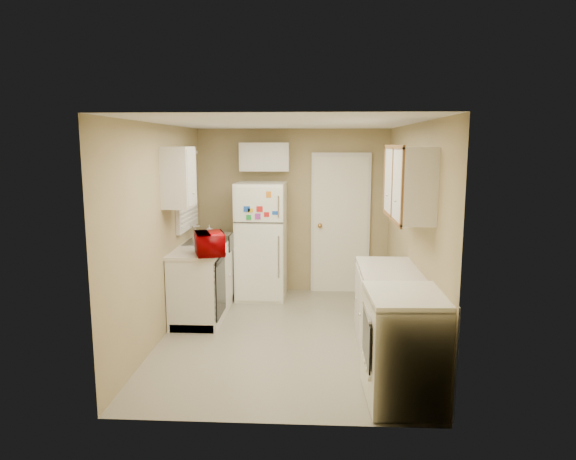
{
  "coord_description": "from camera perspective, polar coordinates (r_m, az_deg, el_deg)",
  "views": [
    {
      "loc": [
        0.33,
        -5.62,
        2.17
      ],
      "look_at": [
        0.0,
        0.5,
        1.15
      ],
      "focal_mm": 32.0,
      "sensor_mm": 36.0,
      "label": 1
    }
  ],
  "objects": [
    {
      "name": "floor",
      "position": [
        6.03,
        -0.26,
        -11.63
      ],
      "size": [
        3.8,
        3.8,
        0.0
      ],
      "primitive_type": "plane",
      "color": "#AEA990",
      "rests_on": "ground"
    },
    {
      "name": "dishwasher",
      "position": [
        6.26,
        -7.57,
        -6.21
      ],
      "size": [
        0.03,
        0.58,
        0.72
      ],
      "primitive_type": "cube",
      "color": "black",
      "rests_on": "floor"
    },
    {
      "name": "wall_back",
      "position": [
        7.59,
        0.56,
        2.11
      ],
      "size": [
        2.8,
        2.8,
        0.0
      ],
      "primitive_type": "plane",
      "color": "tan",
      "rests_on": "floor"
    },
    {
      "name": "microwave",
      "position": [
        6.05,
        -8.67,
        -1.33
      ],
      "size": [
        0.53,
        0.39,
        0.31
      ],
      "primitive_type": "imported",
      "rotation": [
        0.0,
        0.0,
        1.89
      ],
      "color": "#910003",
      "rests_on": "left_counter"
    },
    {
      "name": "interior_door",
      "position": [
        7.58,
        5.84,
        0.67
      ],
      "size": [
        0.86,
        0.06,
        2.08
      ],
      "primitive_type": "cube",
      "color": "white",
      "rests_on": "floor"
    },
    {
      "name": "soap_bottle",
      "position": [
        7.25,
        -8.73,
        0.05
      ],
      "size": [
        0.08,
        0.08,
        0.16
      ],
      "primitive_type": "imported",
      "rotation": [
        0.0,
        0.0,
        0.04
      ],
      "color": "beige",
      "rests_on": "left_counter"
    },
    {
      "name": "upper_cabinet_right",
      "position": [
        5.22,
        13.29,
        5.13
      ],
      "size": [
        0.3,
        1.2,
        0.7
      ],
      "primitive_type": "cube",
      "color": "silver",
      "rests_on": "wall_right"
    },
    {
      "name": "upper_cabinet_left",
      "position": [
        6.06,
        -12.09,
        5.74
      ],
      "size": [
        0.3,
        0.45,
        0.7
      ],
      "primitive_type": "cube",
      "color": "silver",
      "rests_on": "wall_left"
    },
    {
      "name": "cabinet_over_fridge",
      "position": [
        7.41,
        -2.6,
        8.12
      ],
      "size": [
        0.7,
        0.3,
        0.4
      ],
      "primitive_type": "cube",
      "color": "silver",
      "rests_on": "wall_back"
    },
    {
      "name": "window_blinds",
      "position": [
        6.9,
        -11.13,
        4.54
      ],
      "size": [
        0.1,
        0.98,
        1.08
      ],
      "primitive_type": "cube",
      "color": "silver",
      "rests_on": "wall_left"
    },
    {
      "name": "sink",
      "position": [
        6.95,
        -8.86,
        -1.54
      ],
      "size": [
        0.54,
        0.74,
        0.16
      ],
      "primitive_type": "cube",
      "color": "gray",
      "rests_on": "left_counter"
    },
    {
      "name": "wall_left",
      "position": [
        5.96,
        -13.83,
        -0.2
      ],
      "size": [
        3.8,
        3.8,
        0.0
      ],
      "primitive_type": "plane",
      "color": "tan",
      "rests_on": "floor"
    },
    {
      "name": "refrigerator",
      "position": [
        7.28,
        -2.98,
        -1.21
      ],
      "size": [
        0.69,
        0.68,
        1.65
      ],
      "primitive_type": "cube",
      "rotation": [
        0.0,
        0.0,
        -0.02
      ],
      "color": "white",
      "rests_on": "floor"
    },
    {
      "name": "stove",
      "position": [
        4.57,
        12.87,
        -12.52
      ],
      "size": [
        0.67,
        0.82,
        0.96
      ],
      "primitive_type": "cube",
      "rotation": [
        0.0,
        0.0,
        0.04
      ],
      "color": "white",
      "rests_on": "floor"
    },
    {
      "name": "wall_right",
      "position": [
        5.8,
        13.67,
        -0.44
      ],
      "size": [
        3.8,
        3.8,
        0.0
      ],
      "primitive_type": "plane",
      "color": "tan",
      "rests_on": "floor"
    },
    {
      "name": "left_counter",
      "position": [
        6.89,
        -9.03,
        -5.12
      ],
      "size": [
        0.6,
        1.8,
        0.9
      ],
      "primitive_type": "cube",
      "color": "silver",
      "rests_on": "floor"
    },
    {
      "name": "ceiling",
      "position": [
        5.64,
        -0.28,
        11.79
      ],
      "size": [
        3.8,
        3.8,
        0.0
      ],
      "primitive_type": "plane",
      "color": "white",
      "rests_on": "floor"
    },
    {
      "name": "wall_front",
      "position": [
        3.86,
        -1.91,
        -5.12
      ],
      "size": [
        2.8,
        2.8,
        0.0
      ],
      "primitive_type": "plane",
      "color": "tan",
      "rests_on": "floor"
    },
    {
      "name": "right_counter",
      "position": [
        5.18,
        11.65,
        -10.16
      ],
      "size": [
        0.6,
        2.0,
        0.9
      ],
      "primitive_type": "cube",
      "color": "silver",
      "rests_on": "floor"
    }
  ]
}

